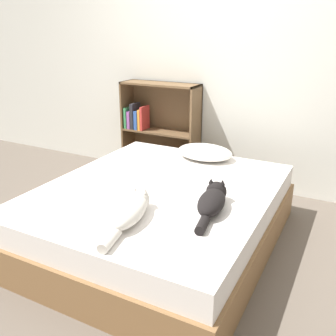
{
  "coord_description": "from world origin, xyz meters",
  "views": [
    {
      "loc": [
        1.19,
        -2.13,
        1.49
      ],
      "look_at": [
        0.0,
        0.14,
        0.53
      ],
      "focal_mm": 40.0,
      "sensor_mm": 36.0,
      "label": 1
    }
  ],
  "objects_px": {
    "pillow": "(205,152)",
    "bookshelf": "(159,128)",
    "cat_light": "(130,211)",
    "cat_dark": "(212,200)",
    "bed": "(159,215)"
  },
  "relations": [
    {
      "from": "pillow",
      "to": "bookshelf",
      "type": "distance_m",
      "value": 0.86
    },
    {
      "from": "pillow",
      "to": "bookshelf",
      "type": "xyz_separation_m",
      "value": [
        -0.72,
        0.48,
        0.01
      ]
    },
    {
      "from": "cat_light",
      "to": "cat_dark",
      "type": "xyz_separation_m",
      "value": [
        0.37,
        0.35,
        0.0
      ]
    },
    {
      "from": "bed",
      "to": "cat_dark",
      "type": "xyz_separation_m",
      "value": [
        0.46,
        -0.15,
        0.28
      ]
    },
    {
      "from": "bed",
      "to": "cat_light",
      "type": "distance_m",
      "value": 0.58
    },
    {
      "from": "cat_light",
      "to": "bookshelf",
      "type": "relative_size",
      "value": 0.6
    },
    {
      "from": "bed",
      "to": "cat_light",
      "type": "bearing_deg",
      "value": -80.14
    },
    {
      "from": "pillow",
      "to": "cat_light",
      "type": "xyz_separation_m",
      "value": [
        0.04,
        -1.22,
        -0.0
      ]
    },
    {
      "from": "bed",
      "to": "bookshelf",
      "type": "bearing_deg",
      "value": 118.88
    },
    {
      "from": "cat_dark",
      "to": "cat_light",
      "type": "bearing_deg",
      "value": 123.74
    },
    {
      "from": "pillow",
      "to": "cat_light",
      "type": "distance_m",
      "value": 1.22
    },
    {
      "from": "bed",
      "to": "cat_light",
      "type": "relative_size",
      "value": 3.12
    },
    {
      "from": "cat_dark",
      "to": "bookshelf",
      "type": "relative_size",
      "value": 0.54
    },
    {
      "from": "cat_light",
      "to": "bookshelf",
      "type": "height_order",
      "value": "bookshelf"
    },
    {
      "from": "cat_dark",
      "to": "bed",
      "type": "bearing_deg",
      "value": 62.69
    }
  ]
}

